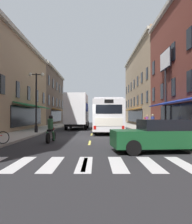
# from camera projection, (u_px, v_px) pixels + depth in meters

# --- Properties ---
(ground_plane) EXTENTS (34.80, 80.00, 0.10)m
(ground_plane) POSITION_uv_depth(u_px,v_px,m) (91.00, 138.00, 18.27)
(ground_plane) COLOR #28282B
(lane_centre_dashes) EXTENTS (0.14, 73.90, 0.01)m
(lane_centre_dashes) POSITION_uv_depth(u_px,v_px,m) (91.00, 138.00, 18.03)
(lane_centre_dashes) COLOR #DBCC4C
(lane_centre_dashes) RESTS_ON ground
(crosswalk_near) EXTENTS (7.10, 2.80, 0.01)m
(crosswalk_near) POSITION_uv_depth(u_px,v_px,m) (85.00, 164.00, 8.28)
(crosswalk_near) COLOR silver
(crosswalk_near) RESTS_ON ground
(sidewalk_left) EXTENTS (3.00, 80.00, 0.14)m
(sidewalk_left) POSITION_uv_depth(u_px,v_px,m) (12.00, 137.00, 18.29)
(sidewalk_left) COLOR #A39E93
(sidewalk_left) RESTS_ON ground
(sidewalk_right) EXTENTS (3.00, 80.00, 0.14)m
(sidewalk_right) POSITION_uv_depth(u_px,v_px,m) (171.00, 137.00, 18.26)
(sidewalk_right) COLOR #A39E93
(sidewalk_right) RESTS_ON ground
(billboard_sign) EXTENTS (0.40, 3.27, 7.76)m
(billboard_sign) POSITION_uv_depth(u_px,v_px,m) (166.00, 68.00, 23.62)
(billboard_sign) COLOR black
(billboard_sign) RESTS_ON sidewalk_right
(transit_bus) EXTENTS (2.80, 11.90, 3.10)m
(transit_bus) POSITION_uv_depth(u_px,v_px,m) (108.00, 116.00, 25.01)
(transit_bus) COLOR white
(transit_bus) RESTS_ON ground
(box_truck) EXTENTS (2.59, 7.45, 4.09)m
(box_truck) POSITION_uv_depth(u_px,v_px,m) (78.00, 112.00, 29.42)
(box_truck) COLOR white
(box_truck) RESTS_ON ground
(sedan_near) EXTENTS (4.87, 2.31, 1.46)m
(sedan_near) POSITION_uv_depth(u_px,v_px,m) (166.00, 135.00, 11.01)
(sedan_near) COLOR #144723
(sedan_near) RESTS_ON ground
(sedan_mid) EXTENTS (2.09, 4.59, 1.34)m
(sedan_mid) POSITION_uv_depth(u_px,v_px,m) (81.00, 122.00, 38.78)
(sedan_mid) COLOR black
(sedan_mid) RESTS_ON ground
(motorcycle_rider) EXTENTS (0.62, 2.07, 1.66)m
(motorcycle_rider) POSITION_uv_depth(u_px,v_px,m) (51.00, 131.00, 15.02)
(motorcycle_rider) COLOR black
(motorcycle_rider) RESTS_ON ground
(pedestrian_near) EXTENTS (0.52, 0.44, 1.59)m
(pedestrian_near) POSITION_uv_depth(u_px,v_px,m) (147.00, 121.00, 31.14)
(pedestrian_near) COLOR #33663F
(pedestrian_near) RESTS_ON sidewalk_right
(pedestrian_mid) EXTENTS (0.36, 0.36, 1.64)m
(pedestrian_mid) POSITION_uv_depth(u_px,v_px,m) (153.00, 122.00, 24.15)
(pedestrian_mid) COLOR #33663F
(pedestrian_mid) RESTS_ON sidewalk_right
(street_lamp_twin) EXTENTS (1.42, 0.32, 5.33)m
(street_lamp_twin) POSITION_uv_depth(u_px,v_px,m) (37.00, 99.00, 22.00)
(street_lamp_twin) COLOR black
(street_lamp_twin) RESTS_ON sidewalk_left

